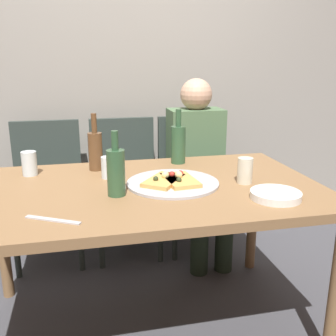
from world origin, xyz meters
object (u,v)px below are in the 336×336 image
(chair_middle, at_px, (125,177))
(pizza_slice_extra, at_px, (164,180))
(guest_in_sweater, at_px, (199,161))
(plate_stack, at_px, (276,195))
(beer_bottle, at_px, (95,150))
(water_bottle, at_px, (178,143))
(pizza_tray, at_px, (173,183))
(wine_bottle, at_px, (116,171))
(dining_table, at_px, (147,201))
(chair_left, at_px, (48,182))
(pizza_slice_last, at_px, (180,180))
(wine_glass, at_px, (108,167))
(chair_right, at_px, (192,173))
(table_knife, at_px, (53,220))
(tumbler_far, at_px, (29,163))
(tumbler_near, at_px, (245,171))

(chair_middle, bearing_deg, pizza_slice_extra, 95.74)
(guest_in_sweater, bearing_deg, plate_stack, 91.37)
(beer_bottle, xyz_separation_m, water_bottle, (0.45, 0.04, 0.00))
(pizza_tray, distance_m, chair_middle, 0.91)
(plate_stack, bearing_deg, wine_bottle, 163.81)
(pizza_tray, bearing_deg, beer_bottle, 136.03)
(dining_table, bearing_deg, chair_left, 120.35)
(pizza_slice_last, relative_size, wine_glass, 2.20)
(guest_in_sweater, bearing_deg, chair_right, -90.00)
(pizza_slice_last, xyz_separation_m, table_knife, (-0.55, -0.30, -0.02))
(plate_stack, bearing_deg, water_bottle, 111.89)
(wine_glass, xyz_separation_m, table_knife, (-0.23, -0.48, -0.05))
(tumbler_far, bearing_deg, table_knife, -76.74)
(pizza_slice_extra, relative_size, tumbler_near, 2.12)
(pizza_slice_extra, height_order, tumbler_near, tumbler_near)
(wine_glass, bearing_deg, pizza_slice_last, -29.07)
(tumbler_near, bearing_deg, pizza_tray, 170.90)
(pizza_tray, relative_size, chair_right, 0.47)
(wine_bottle, bearing_deg, pizza_slice_extra, 23.24)
(tumbler_near, height_order, chair_middle, chair_middle)
(pizza_tray, xyz_separation_m, wine_bottle, (-0.27, -0.09, 0.10))
(pizza_slice_extra, xyz_separation_m, beer_bottle, (-0.29, 0.32, 0.08))
(dining_table, relative_size, table_knife, 7.20)
(pizza_tray, xyz_separation_m, guest_in_sweater, (0.35, 0.72, -0.10))
(tumbler_far, height_order, guest_in_sweater, guest_in_sweater)
(beer_bottle, distance_m, wine_glass, 0.17)
(pizza_tray, relative_size, pizza_slice_last, 1.83)
(pizza_slice_extra, relative_size, guest_in_sweater, 0.22)
(tumbler_near, distance_m, tumbler_far, 1.05)
(tumbler_far, height_order, plate_stack, tumbler_far)
(guest_in_sweater, bearing_deg, tumbler_far, 23.03)
(tumbler_near, xyz_separation_m, chair_right, (0.02, 0.93, -0.28))
(chair_middle, bearing_deg, water_bottle, 115.43)
(pizza_slice_last, bearing_deg, guest_in_sweater, 66.66)
(pizza_tray, relative_size, tumbler_near, 3.54)
(dining_table, distance_m, chair_middle, 0.89)
(wine_bottle, distance_m, water_bottle, 0.59)
(chair_left, bearing_deg, tumbler_far, 87.68)
(pizza_slice_extra, bearing_deg, chair_middle, 95.74)
(dining_table, relative_size, chair_right, 1.76)
(pizza_slice_last, distance_m, beer_bottle, 0.50)
(dining_table, bearing_deg, guest_in_sweater, 57.04)
(tumbler_near, xyz_separation_m, chair_left, (-0.97, 0.93, -0.28))
(dining_table, height_order, wine_bottle, wine_bottle)
(wine_glass, xyz_separation_m, chair_left, (-0.35, 0.71, -0.27))
(pizza_slice_extra, xyz_separation_m, tumbler_far, (-0.62, 0.29, 0.04))
(beer_bottle, bearing_deg, dining_table, -56.62)
(tumbler_near, height_order, plate_stack, tumbler_near)
(wine_bottle, distance_m, plate_stack, 0.67)
(pizza_tray, relative_size, chair_left, 0.47)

